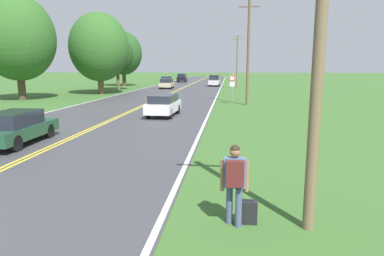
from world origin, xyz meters
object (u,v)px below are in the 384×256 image
(car_dark_green_sedan_approaching, at_px, (15,127))
(car_champagne_hatchback_mid_far, at_px, (167,83))
(car_white_hatchback_mid_near, at_px, (164,104))
(tree_left_verge, at_px, (99,47))
(suitcase, at_px, (248,212))
(traffic_sign, at_px, (232,82))
(car_silver_van_receding, at_px, (214,80))
(tree_behind_sign, at_px, (17,38))
(tree_right_cluster, at_px, (123,53))
(car_black_suv_horizon, at_px, (182,78))
(tree_mid_treeline, at_px, (117,55))
(hitchhiker_person, at_px, (235,177))
(car_dark_grey_sedan_distant, at_px, (166,80))

(car_dark_green_sedan_approaching, height_order, car_champagne_hatchback_mid_far, car_champagne_hatchback_mid_far)
(car_white_hatchback_mid_near, bearing_deg, tree_left_verge, -145.30)
(tree_left_verge, xyz_separation_m, car_dark_green_sedan_approaching, (6.84, -28.13, -5.03))
(suitcase, bearing_deg, traffic_sign, 0.01)
(traffic_sign, height_order, car_silver_van_receding, traffic_sign)
(tree_behind_sign, bearing_deg, tree_left_verge, 58.33)
(tree_right_cluster, xyz_separation_m, car_silver_van_receding, (16.13, 1.02, -4.71))
(tree_left_verge, xyz_separation_m, car_black_suv_horizon, (5.48, 35.22, -4.79))
(car_dark_green_sedan_approaching, distance_m, car_white_hatchback_mid_near, 10.65)
(traffic_sign, height_order, car_black_suv_horizon, traffic_sign)
(tree_mid_treeline, height_order, car_black_suv_horizon, tree_mid_treeline)
(tree_mid_treeline, bearing_deg, hitchhiker_person, -68.67)
(hitchhiker_person, relative_size, tree_mid_treeline, 0.23)
(tree_mid_treeline, height_order, car_champagne_hatchback_mid_far, tree_mid_treeline)
(car_champagne_hatchback_mid_far, bearing_deg, car_dark_grey_sedan_distant, 10.35)
(suitcase, height_order, tree_mid_treeline, tree_mid_treeline)
(tree_left_verge, distance_m, tree_right_cluster, 18.22)
(suitcase, relative_size, car_dark_green_sedan_approaching, 0.12)
(suitcase, distance_m, car_dark_grey_sedan_distant, 62.27)
(traffic_sign, xyz_separation_m, car_champagne_hatchback_mid_far, (-10.09, 21.61, -1.18))
(car_silver_van_receding, bearing_deg, car_dark_grey_sedan_distant, -122.00)
(tree_left_verge, distance_m, car_white_hatchback_mid_near, 22.56)
(car_white_hatchback_mid_near, xyz_separation_m, car_black_suv_horizon, (-6.21, 53.87, 0.19))
(car_champagne_hatchback_mid_far, bearing_deg, car_dark_green_sedan_approaching, -179.64)
(hitchhiker_person, xyz_separation_m, tree_left_verge, (-16.41, 35.09, 4.70))
(suitcase, distance_m, car_dark_green_sedan_approaching, 12.00)
(hitchhiker_person, distance_m, traffic_sign, 24.77)
(car_silver_van_receding, bearing_deg, car_dark_green_sedan_approaching, -5.24)
(tree_behind_sign, height_order, car_dark_grey_sedan_distant, tree_behind_sign)
(suitcase, height_order, tree_right_cluster, tree_right_cluster)
(tree_mid_treeline, bearing_deg, car_dark_green_sedan_approaching, -78.81)
(hitchhiker_person, distance_m, car_dark_grey_sedan_distant, 62.36)
(traffic_sign, bearing_deg, car_dark_green_sedan_approaching, -118.45)
(tree_left_verge, xyz_separation_m, car_silver_van_receding, (13.53, 19.06, -4.78))
(tree_mid_treeline, distance_m, car_dark_green_sedan_approaching, 36.45)
(suitcase, height_order, traffic_sign, traffic_sign)
(tree_right_cluster, height_order, car_silver_van_receding, tree_right_cluster)
(tree_mid_treeline, relative_size, car_dark_green_sedan_approaching, 1.70)
(tree_behind_sign, distance_m, car_champagne_hatchback_mid_far, 23.61)
(suitcase, height_order, car_black_suv_horizon, car_black_suv_horizon)
(suitcase, distance_m, tree_left_verge, 39.12)
(car_white_hatchback_mid_near, bearing_deg, suitcase, 19.78)
(suitcase, relative_size, car_white_hatchback_mid_near, 0.13)
(tree_right_cluster, bearing_deg, car_black_suv_horizon, 64.83)
(car_black_suv_horizon, bearing_deg, car_silver_van_receding, -153.94)
(tree_right_cluster, relative_size, car_silver_van_receding, 2.31)
(car_dark_green_sedan_approaching, relative_size, car_silver_van_receding, 1.10)
(car_black_suv_horizon, bearing_deg, tree_right_cluster, 154.42)
(traffic_sign, relative_size, car_dark_grey_sedan_distant, 0.60)
(tree_behind_sign, height_order, car_dark_green_sedan_approaching, tree_behind_sign)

